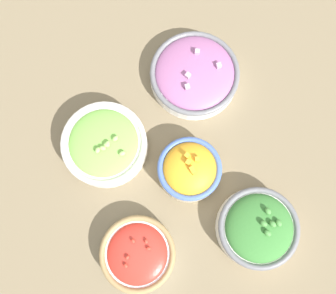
% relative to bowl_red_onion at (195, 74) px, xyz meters
% --- Properties ---
extents(ground_plane, '(3.00, 3.00, 0.00)m').
position_rel_bowl_red_onion_xyz_m(ground_plane, '(0.15, -0.09, -0.03)').
color(ground_plane, '#75664C').
extents(bowl_red_onion, '(0.20, 0.20, 0.06)m').
position_rel_bowl_red_onion_xyz_m(bowl_red_onion, '(0.00, 0.00, 0.00)').
color(bowl_red_onion, white).
rests_on(bowl_red_onion, ground_plane).
extents(bowl_broccoli, '(0.16, 0.16, 0.08)m').
position_rel_bowl_red_onion_xyz_m(bowl_broccoli, '(0.35, 0.05, 0.01)').
color(bowl_broccoli, silver).
rests_on(bowl_broccoli, ground_plane).
extents(bowl_squash, '(0.13, 0.13, 0.09)m').
position_rel_bowl_red_onion_xyz_m(bowl_squash, '(0.21, -0.06, 0.01)').
color(bowl_squash, beige).
rests_on(bowl_squash, ground_plane).
extents(bowl_lettuce, '(0.18, 0.18, 0.07)m').
position_rel_bowl_red_onion_xyz_m(bowl_lettuce, '(0.12, -0.22, 0.01)').
color(bowl_lettuce, silver).
rests_on(bowl_lettuce, ground_plane).
extents(bowl_cherry_tomatoes, '(0.15, 0.15, 0.06)m').
position_rel_bowl_red_onion_xyz_m(bowl_cherry_tomatoes, '(0.35, -0.20, 0.00)').
color(bowl_cherry_tomatoes, silver).
rests_on(bowl_cherry_tomatoes, ground_plane).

